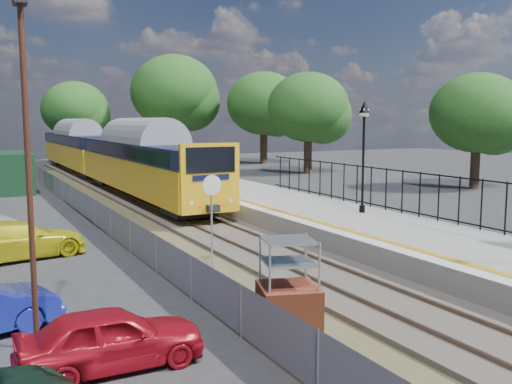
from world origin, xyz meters
TOP-DOWN VIEW (x-y plane):
  - ground at (0.00, 0.00)m, footprint 120.00×120.00m
  - track_bed at (-0.47, 9.67)m, footprint 5.90×80.00m
  - platform at (4.20, 8.00)m, footprint 5.00×70.00m
  - platform_edge at (2.14, 8.00)m, footprint 0.90×70.00m
  - victorian_lamp_north at (5.30, 6.00)m, footprint 0.44×0.44m
  - palisade_fence at (6.55, 2.24)m, footprint 0.12×26.00m
  - wire_fence at (-4.20, 12.00)m, footprint 0.06×52.00m
  - tree_line at (1.40, 42.00)m, footprint 56.80×43.80m
  - train at (0.00, 30.02)m, footprint 2.82×40.83m
  - brick_plinth at (-3.00, -1.99)m, footprint 1.62×1.62m
  - speed_sign at (-2.68, 3.16)m, footprint 0.62×0.10m
  - carpark_lamp at (-8.21, -0.52)m, footprint 0.25×0.50m
  - car_red at (-7.06, -2.23)m, footprint 3.53×1.44m
  - car_yellow at (-7.83, 7.91)m, footprint 4.83×2.77m

SIDE VIEW (x-z plane):
  - ground at x=0.00m, z-range 0.00..0.00m
  - track_bed at x=-0.47m, z-range -0.05..0.24m
  - platform at x=4.20m, z-range 0.00..0.90m
  - wire_fence at x=-4.20m, z-range 0.00..1.20m
  - car_red at x=-7.06m, z-range 0.00..1.20m
  - car_yellow at x=-7.83m, z-range 0.00..1.32m
  - platform_edge at x=2.14m, z-range 0.90..0.91m
  - brick_plinth at x=-3.00m, z-range -0.04..2.06m
  - palisade_fence at x=6.55m, z-range 0.84..2.84m
  - speed_sign at x=-2.68m, z-range 0.58..3.65m
  - train at x=0.00m, z-range 0.59..4.09m
  - carpark_lamp at x=-8.21m, z-range 0.49..7.58m
  - victorian_lamp_north at x=5.30m, z-range 2.00..6.60m
  - tree_line at x=1.40m, z-range 0.67..12.55m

